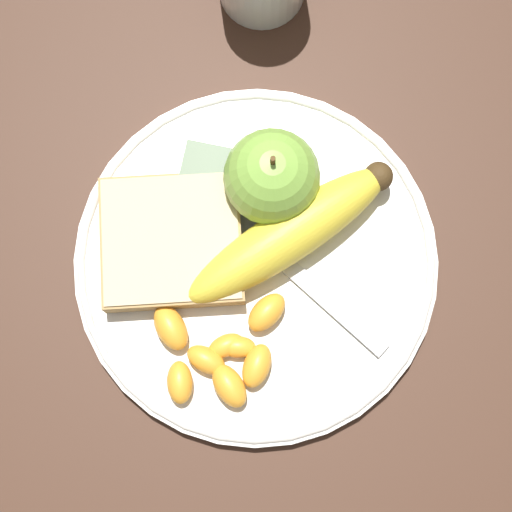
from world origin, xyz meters
TOP-DOWN VIEW (x-y plane):
  - ground_plane at (0.00, 0.00)m, footprint 3.00×3.00m
  - plate at (0.00, 0.00)m, footprint 0.27×0.27m
  - apple at (-0.00, 0.06)m, footprint 0.07×0.07m
  - banana at (0.02, 0.02)m, footprint 0.15×0.15m
  - bread_slice at (-0.06, -0.00)m, footprint 0.12×0.12m
  - fork at (0.01, 0.01)m, footprint 0.17×0.11m
  - jam_packet at (-0.04, 0.05)m, footprint 0.05×0.04m
  - orange_segment_0 at (0.00, -0.06)m, footprint 0.03×0.02m
  - orange_segment_1 at (-0.01, -0.07)m, footprint 0.03×0.03m
  - orange_segment_2 at (-0.02, -0.08)m, footprint 0.03×0.03m
  - orange_segment_3 at (0.02, -0.07)m, footprint 0.02×0.03m
  - orange_segment_4 at (-0.05, -0.06)m, footprint 0.04×0.04m
  - orange_segment_5 at (0.02, -0.04)m, footprint 0.03×0.04m
  - orange_segment_6 at (-0.03, -0.10)m, footprint 0.03×0.03m
  - orange_segment_7 at (-0.00, -0.09)m, footprint 0.04×0.04m

SIDE VIEW (x-z plane):
  - ground_plane at x=0.00m, z-range 0.00..0.00m
  - plate at x=0.00m, z-range 0.00..0.02m
  - fork at x=0.01m, z-range 0.01..0.02m
  - orange_segment_0 at x=0.00m, z-range 0.01..0.03m
  - orange_segment_1 at x=-0.01m, z-range 0.01..0.03m
  - orange_segment_2 at x=-0.02m, z-range 0.01..0.03m
  - orange_segment_6 at x=-0.03m, z-range 0.01..0.03m
  - orange_segment_3 at x=0.02m, z-range 0.01..0.03m
  - orange_segment_5 at x=0.02m, z-range 0.01..0.03m
  - orange_segment_7 at x=0.00m, z-range 0.01..0.03m
  - orange_segment_4 at x=-0.05m, z-range 0.01..0.03m
  - jam_packet at x=-0.04m, z-range 0.01..0.03m
  - bread_slice at x=-0.06m, z-range 0.01..0.03m
  - banana at x=0.02m, z-range 0.01..0.05m
  - apple at x=0.00m, z-range 0.01..0.09m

